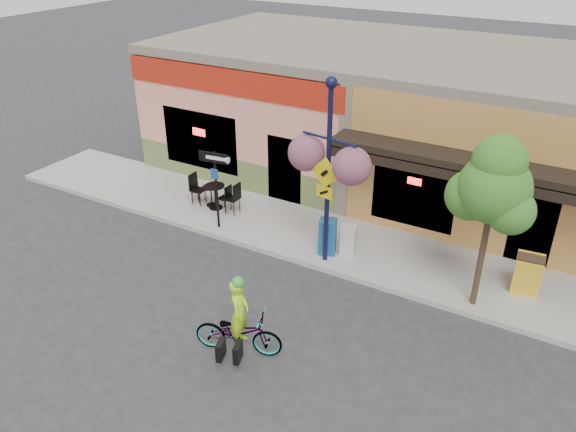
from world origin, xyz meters
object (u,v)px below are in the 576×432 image
object	(u,v)px
newspaper_box_blue	(328,236)
newspaper_box_grey	(349,240)
one_way_sign	(217,191)
street_tree	(487,225)
bicycle	(239,332)
building	(421,118)
cyclist_rider	(240,323)
lamp_post	(328,175)

from	to	relation	value
newspaper_box_blue	newspaper_box_grey	distance (m)	0.58
newspaper_box_blue	newspaper_box_grey	size ratio (longest dim) A/B	1.17
one_way_sign	street_tree	size ratio (longest dim) A/B	0.56
bicycle	newspaper_box_blue	bearing A→B (deg)	-17.26
bicycle	newspaper_box_grey	world-z (taller)	newspaper_box_grey
building	newspaper_box_blue	xyz separation A→B (m)	(-0.38, -6.28, -1.60)
cyclist_rider	lamp_post	bearing A→B (deg)	-18.00
cyclist_rider	bicycle	bearing A→B (deg)	72.23
bicycle	one_way_sign	xyz separation A→B (m)	(-3.47, 4.03, 0.84)
newspaper_box_blue	newspaper_box_grey	xyz separation A→B (m)	(0.52, 0.23, -0.07)
building	street_tree	xyz separation A→B (m)	(3.64, -6.58, 0.03)
building	one_way_sign	world-z (taller)	building
lamp_post	newspaper_box_blue	size ratio (longest dim) A/B	4.90
building	bicycle	world-z (taller)	building
building	bicycle	distance (m)	10.75
newspaper_box_blue	newspaper_box_grey	world-z (taller)	newspaper_box_blue
lamp_post	one_way_sign	bearing A→B (deg)	-170.99
cyclist_rider	street_tree	bearing A→B (deg)	-62.19
building	street_tree	size ratio (longest dim) A/B	4.26
cyclist_rider	one_way_sign	bearing A→B (deg)	23.36
lamp_post	street_tree	bearing A→B (deg)	10.03
bicycle	lamp_post	bearing A→B (deg)	-18.72
building	lamp_post	distance (m)	6.63
cyclist_rider	street_tree	world-z (taller)	street_tree
cyclist_rider	newspaper_box_grey	bearing A→B (deg)	-23.22
building	newspaper_box_grey	world-z (taller)	building
cyclist_rider	street_tree	distance (m)	5.82
cyclist_rider	one_way_sign	xyz separation A→B (m)	(-3.52, 4.03, 0.55)
cyclist_rider	building	bearing A→B (deg)	-19.37
one_way_sign	newspaper_box_blue	size ratio (longest dim) A/B	2.36
newspaper_box_grey	one_way_sign	bearing A→B (deg)	179.03
bicycle	one_way_sign	bearing A→B (deg)	22.95
cyclist_rider	one_way_sign	size ratio (longest dim) A/B	0.66
one_way_sign	street_tree	bearing A→B (deg)	-7.30
lamp_post	street_tree	world-z (taller)	lamp_post
cyclist_rider	newspaper_box_blue	xyz separation A→B (m)	(-0.09, 4.33, -0.13)
cyclist_rider	one_way_sign	world-z (taller)	one_way_sign
lamp_post	one_way_sign	distance (m)	3.76
cyclist_rider	newspaper_box_grey	xyz separation A→B (m)	(0.43, 4.55, -0.20)
newspaper_box_grey	street_tree	bearing A→B (deg)	-17.29
building	lamp_post	size ratio (longest dim) A/B	3.68
lamp_post	one_way_sign	world-z (taller)	lamp_post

